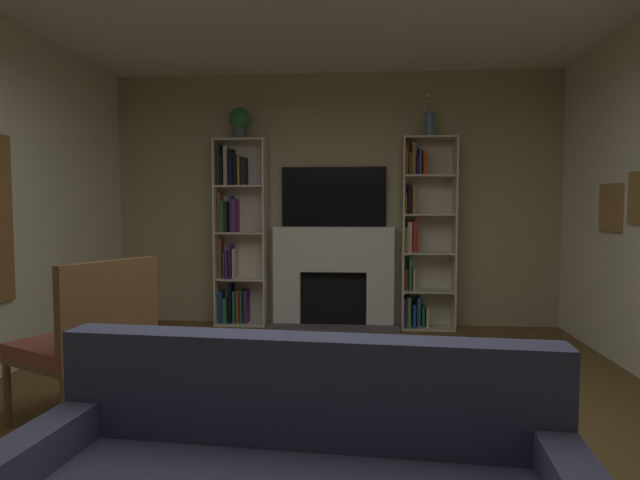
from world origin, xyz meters
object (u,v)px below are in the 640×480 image
object	(u,v)px
fireplace	(333,275)
bookshelf_left	(236,233)
vase_with_flowers	(430,123)
armchair	(90,338)
bookshelf_right	(422,236)
potted_plant	(240,121)
tv	(334,197)

from	to	relation	value
fireplace	bookshelf_left	world-z (taller)	bookshelf_left
vase_with_flowers	armchair	xyz separation A→B (m)	(-2.33, -2.74, -1.67)
bookshelf_left	fireplace	bearing A→B (deg)	0.18
vase_with_flowers	bookshelf_right	bearing A→B (deg)	152.37
potted_plant	armchair	xyz separation A→B (m)	(-0.30, -2.74, -1.71)
bookshelf_left	vase_with_flowers	size ratio (longest dim) A/B	4.45
fireplace	armchair	distance (m)	3.09
bookshelf_right	vase_with_flowers	bearing A→B (deg)	-27.63
fireplace	potted_plant	distance (m)	1.96
fireplace	armchair	bearing A→B (deg)	-115.16
fireplace	tv	xyz separation A→B (m)	(0.00, 0.07, 0.86)
bookshelf_left	potted_plant	xyz separation A→B (m)	(0.06, -0.05, 1.22)
fireplace	armchair	xyz separation A→B (m)	(-1.31, -2.80, -0.04)
armchair	bookshelf_right	bearing A→B (deg)	50.78
bookshelf_right	potted_plant	size ratio (longest dim) A/B	6.12
potted_plant	bookshelf_left	bearing A→B (deg)	139.74
vase_with_flowers	armchair	world-z (taller)	vase_with_flowers
vase_with_flowers	armchair	size ratio (longest dim) A/B	0.46
fireplace	bookshelf_left	xyz separation A→B (m)	(-1.08, -0.00, 0.45)
fireplace	bookshelf_left	distance (m)	1.17
tv	vase_with_flowers	world-z (taller)	vase_with_flowers
bookshelf_left	potted_plant	size ratio (longest dim) A/B	6.12
bookshelf_right	potted_plant	bearing A→B (deg)	-179.00
fireplace	potted_plant	world-z (taller)	potted_plant
bookshelf_left	armchair	bearing A→B (deg)	-94.82
bookshelf_right	vase_with_flowers	distance (m)	1.20
potted_plant	armchair	bearing A→B (deg)	-96.15
bookshelf_left	vase_with_flowers	xyz separation A→B (m)	(2.10, -0.05, 1.18)
bookshelf_right	armchair	xyz separation A→B (m)	(-2.27, -2.78, -0.48)
tv	armchair	size ratio (longest dim) A/B	1.14
bookshelf_right	armchair	bearing A→B (deg)	-129.22
potted_plant	tv	bearing A→B (deg)	6.72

